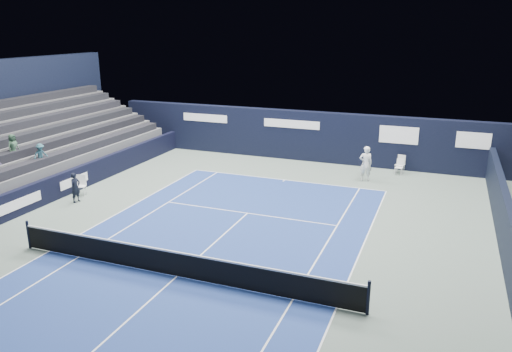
{
  "coord_description": "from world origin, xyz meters",
  "views": [
    {
      "loc": [
        7.98,
        -13.2,
        8.15
      ],
      "look_at": [
        -0.2,
        8.0,
        1.3
      ],
      "focal_mm": 35.0,
      "sensor_mm": 36.0,
      "label": 1
    }
  ],
  "objects_px": {
    "line_judge_chair": "(81,184)",
    "tennis_player": "(366,163)",
    "folding_chair_back_b": "(399,166)",
    "folding_chair_back_a": "(401,161)",
    "tennis_net": "(176,263)"
  },
  "relations": [
    {
      "from": "folding_chair_back_b",
      "to": "tennis_player",
      "type": "xyz_separation_m",
      "value": [
        -1.64,
        -1.93,
        0.46
      ]
    },
    {
      "from": "line_judge_chair",
      "to": "tennis_net",
      "type": "bearing_deg",
      "value": -56.86
    },
    {
      "from": "tennis_net",
      "to": "tennis_player",
      "type": "height_order",
      "value": "tennis_player"
    },
    {
      "from": "tennis_player",
      "to": "line_judge_chair",
      "type": "bearing_deg",
      "value": -149.51
    },
    {
      "from": "line_judge_chair",
      "to": "tennis_player",
      "type": "height_order",
      "value": "tennis_player"
    },
    {
      "from": "folding_chair_back_b",
      "to": "line_judge_chair",
      "type": "height_order",
      "value": "line_judge_chair"
    },
    {
      "from": "folding_chair_back_b",
      "to": "line_judge_chair",
      "type": "xyz_separation_m",
      "value": [
        -14.51,
        -9.51,
        0.08
      ]
    },
    {
      "from": "folding_chair_back_b",
      "to": "tennis_player",
      "type": "height_order",
      "value": "tennis_player"
    },
    {
      "from": "tennis_net",
      "to": "tennis_player",
      "type": "bearing_deg",
      "value": 72.88
    },
    {
      "from": "folding_chair_back_a",
      "to": "tennis_player",
      "type": "height_order",
      "value": "tennis_player"
    },
    {
      "from": "line_judge_chair",
      "to": "tennis_player",
      "type": "xyz_separation_m",
      "value": [
        12.87,
        7.58,
        0.38
      ]
    },
    {
      "from": "folding_chair_back_b",
      "to": "tennis_player",
      "type": "bearing_deg",
      "value": -121.0
    },
    {
      "from": "folding_chair_back_b",
      "to": "line_judge_chair",
      "type": "bearing_deg",
      "value": -137.49
    },
    {
      "from": "line_judge_chair",
      "to": "tennis_player",
      "type": "distance_m",
      "value": 14.94
    },
    {
      "from": "folding_chair_back_a",
      "to": "tennis_player",
      "type": "bearing_deg",
      "value": -109.26
    }
  ]
}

